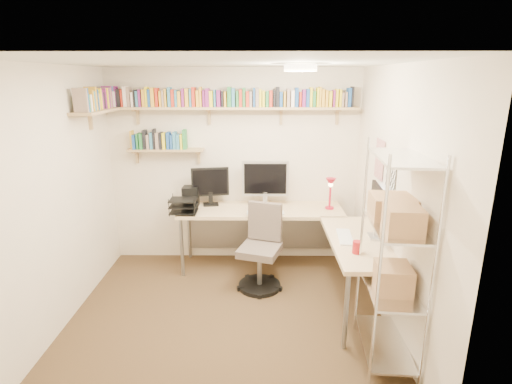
# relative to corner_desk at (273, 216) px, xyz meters

# --- Properties ---
(ground) EXTENTS (3.20, 3.20, 0.00)m
(ground) POSITION_rel_corner_desk_xyz_m (-0.50, -0.92, -0.78)
(ground) COLOR #402E1B
(ground) RESTS_ON ground
(room_shell) EXTENTS (3.24, 3.04, 2.52)m
(room_shell) POSITION_rel_corner_desk_xyz_m (-0.49, -0.92, 0.76)
(room_shell) COLOR beige
(room_shell) RESTS_ON ground
(wall_shelves) EXTENTS (3.12, 1.09, 0.80)m
(wall_shelves) POSITION_rel_corner_desk_xyz_m (-0.93, 0.38, 1.24)
(wall_shelves) COLOR tan
(wall_shelves) RESTS_ON ground
(corner_desk) EXTENTS (2.44, 2.02, 1.37)m
(corner_desk) POSITION_rel_corner_desk_xyz_m (0.00, 0.00, 0.00)
(corner_desk) COLOR beige
(corner_desk) RESTS_ON ground
(office_chair) EXTENTS (0.55, 0.56, 0.99)m
(office_chair) POSITION_rel_corner_desk_xyz_m (-0.15, -0.25, -0.37)
(office_chair) COLOR black
(office_chair) RESTS_ON ground
(wire_rack) EXTENTS (0.47, 0.85, 1.89)m
(wire_rack) POSITION_rel_corner_desk_xyz_m (0.92, -1.51, 0.32)
(wire_rack) COLOR silver
(wire_rack) RESTS_ON ground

